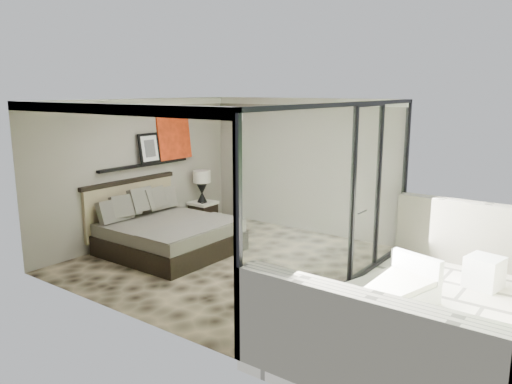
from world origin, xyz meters
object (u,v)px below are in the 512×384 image
Objects in this scene: bed at (166,233)px; lounger at (385,295)px; table_lamp at (202,182)px; ottoman at (484,272)px; nightstand at (203,213)px.

lounger is at bearing 0.75° from bed.
lounger is (4.99, -1.73, -0.77)m from table_lamp.
bed is 3.09× the size of table_lamp.
table_lamp reaches higher than ottoman.
lounger is at bearing -19.10° from table_lamp.
nightstand is 0.73× the size of table_lamp.
table_lamp is (0.01, -0.04, 0.71)m from nightstand.
lounger reaches higher than nightstand.
ottoman is (5.92, -0.13, -0.02)m from nightstand.
lounger is at bearing 0.48° from nightstand.
nightstand reaches higher than ottoman.
nightstand is 5.92m from ottoman.
table_lamp is (-0.72, 1.78, 0.62)m from bed.
bed is at bearing -48.14° from nightstand.
table_lamp is at bearing 111.99° from bed.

